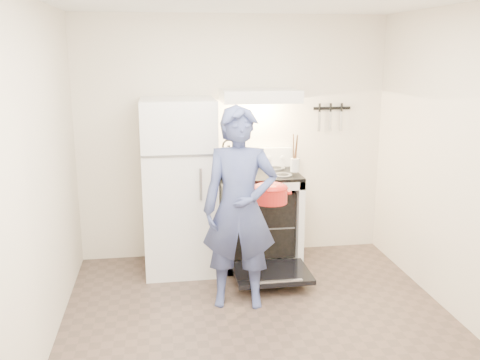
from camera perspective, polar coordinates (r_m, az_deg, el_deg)
name	(u,v)px	position (r m, az deg, el deg)	size (l,w,h in m)	color
floor	(266,336)	(4.30, 2.77, -16.27)	(3.60, 3.60, 0.00)	brown
back_wall	(233,139)	(5.57, -0.73, 4.45)	(3.20, 0.02, 2.50)	beige
refrigerator	(180,186)	(5.26, -6.46, -0.65)	(0.70, 0.70, 1.70)	white
stove_body	(260,219)	(5.48, 2.16, -4.22)	(0.76, 0.65, 0.92)	white
cooktop	(260,174)	(5.35, 2.20, 0.62)	(0.76, 0.65, 0.03)	black
backsplash	(256,157)	(5.60, 1.67, 2.42)	(0.76, 0.07, 0.20)	white
oven_door	(272,273)	(5.05, 3.40, -9.90)	(0.70, 0.54, 0.04)	black
oven_rack	(260,221)	(5.49, 2.15, -4.42)	(0.60, 0.52, 0.01)	slate
range_hood	(260,96)	(5.31, 2.12, 8.98)	(0.76, 0.50, 0.12)	white
knife_strip	(332,108)	(5.75, 9.79, 7.56)	(0.40, 0.02, 0.03)	black
pizza_stone	(266,219)	(5.51, 2.78, -4.21)	(0.32, 0.32, 0.02)	#7F6044
tea_kettle	(229,154)	(5.47, -1.20, 2.74)	(0.25, 0.21, 0.31)	silver
utensil_jar	(295,165)	(5.28, 5.88, 1.60)	(0.09, 0.09, 0.13)	silver
person	(240,209)	(4.46, -0.03, -3.08)	(0.62, 0.41, 1.71)	navy
dutch_oven	(271,195)	(4.80, 3.30, -1.61)	(0.37, 0.30, 0.24)	red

